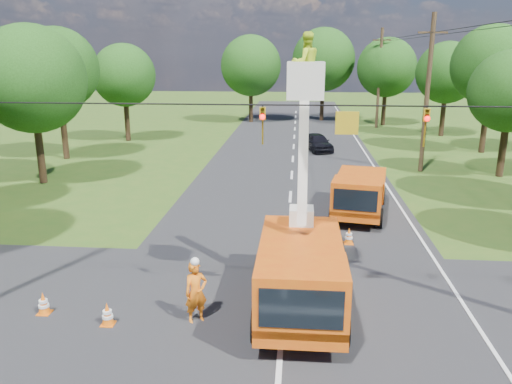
# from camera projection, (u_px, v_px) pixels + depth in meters

# --- Properties ---
(ground) EXTENTS (140.00, 140.00, 0.00)m
(ground) POSITION_uv_depth(u_px,v_px,m) (292.00, 176.00, 31.94)
(ground) COLOR #315519
(ground) RESTS_ON ground
(road_main) EXTENTS (12.00, 100.00, 0.06)m
(road_main) POSITION_uv_depth(u_px,v_px,m) (292.00, 176.00, 31.94)
(road_main) COLOR black
(road_main) RESTS_ON ground
(road_cross) EXTENTS (56.00, 10.00, 0.07)m
(road_cross) POSITION_uv_depth(u_px,v_px,m) (282.00, 321.00, 14.67)
(road_cross) COLOR black
(road_cross) RESTS_ON ground
(edge_line) EXTENTS (0.12, 90.00, 0.02)m
(edge_line) POSITION_uv_depth(u_px,v_px,m) (381.00, 177.00, 31.48)
(edge_line) COLOR silver
(edge_line) RESTS_ON ground
(bucket_truck) EXTENTS (2.62, 6.52, 8.17)m
(bucket_truck) POSITION_uv_depth(u_px,v_px,m) (301.00, 257.00, 14.91)
(bucket_truck) COLOR #CF5B0E
(bucket_truck) RESTS_ON ground
(second_truck) EXTENTS (3.20, 6.17, 2.20)m
(second_truck) POSITION_uv_depth(u_px,v_px,m) (359.00, 192.00, 23.93)
(second_truck) COLOR #CF5B0E
(second_truck) RESTS_ON ground
(ground_worker) EXTENTS (0.82, 0.75, 1.87)m
(ground_worker) POSITION_uv_depth(u_px,v_px,m) (196.00, 292.00, 14.40)
(ground_worker) COLOR orange
(ground_worker) RESTS_ON ground
(distant_car) EXTENTS (2.83, 4.44, 1.41)m
(distant_car) POSITION_uv_depth(u_px,v_px,m) (317.00, 142.00, 39.78)
(distant_car) COLOR black
(distant_car) RESTS_ON ground
(traffic_cone_2) EXTENTS (0.38, 0.38, 0.71)m
(traffic_cone_2) POSITION_uv_depth(u_px,v_px,m) (349.00, 236.00, 20.43)
(traffic_cone_2) COLOR orange
(traffic_cone_2) RESTS_ON ground
(traffic_cone_3) EXTENTS (0.38, 0.38, 0.71)m
(traffic_cone_3) POSITION_uv_depth(u_px,v_px,m) (333.00, 225.00, 21.72)
(traffic_cone_3) COLOR orange
(traffic_cone_3) RESTS_ON ground
(traffic_cone_4) EXTENTS (0.38, 0.38, 0.71)m
(traffic_cone_4) POSITION_uv_depth(u_px,v_px,m) (107.00, 314.00, 14.34)
(traffic_cone_4) COLOR orange
(traffic_cone_4) RESTS_ON ground
(traffic_cone_5) EXTENTS (0.38, 0.38, 0.71)m
(traffic_cone_5) POSITION_uv_depth(u_px,v_px,m) (44.00, 303.00, 14.95)
(traffic_cone_5) COLOR orange
(traffic_cone_5) RESTS_ON ground
(traffic_cone_7) EXTENTS (0.38, 0.38, 0.71)m
(traffic_cone_7) POSITION_uv_depth(u_px,v_px,m) (372.00, 182.00, 29.00)
(traffic_cone_7) COLOR orange
(traffic_cone_7) RESTS_ON ground
(pole_right_mid) EXTENTS (1.80, 0.30, 10.00)m
(pole_right_mid) POSITION_uv_depth(u_px,v_px,m) (427.00, 93.00, 31.78)
(pole_right_mid) COLOR #4C3823
(pole_right_mid) RESTS_ON ground
(pole_right_far) EXTENTS (1.80, 0.30, 10.00)m
(pole_right_far) POSITION_uv_depth(u_px,v_px,m) (379.00, 78.00, 50.97)
(pole_right_far) COLOR #4C3823
(pole_right_far) RESTS_ON ground
(signal_span) EXTENTS (18.00, 0.29, 1.07)m
(signal_span) POSITION_uv_depth(u_px,v_px,m) (371.00, 122.00, 12.89)
(signal_span) COLOR black
(signal_span) RESTS_ON ground
(tree_left_d) EXTENTS (6.20, 6.20, 9.24)m
(tree_left_d) POSITION_uv_depth(u_px,v_px,m) (32.00, 79.00, 28.62)
(tree_left_d) COLOR #382616
(tree_left_d) RESTS_ON ground
(tree_left_e) EXTENTS (5.80, 5.80, 9.41)m
(tree_left_e) POSITION_uv_depth(u_px,v_px,m) (58.00, 69.00, 35.39)
(tree_left_e) COLOR #382616
(tree_left_e) RESTS_ON ground
(tree_left_f) EXTENTS (5.40, 5.40, 8.40)m
(tree_left_f) POSITION_uv_depth(u_px,v_px,m) (124.00, 75.00, 43.11)
(tree_left_f) COLOR #382616
(tree_left_f) RESTS_ON ground
(tree_right_c) EXTENTS (5.00, 5.00, 7.83)m
(tree_right_c) POSITION_uv_depth(u_px,v_px,m) (510.00, 92.00, 30.38)
(tree_right_c) COLOR #382616
(tree_right_c) RESTS_ON ground
(tree_right_d) EXTENTS (6.00, 6.00, 9.70)m
(tree_right_d) POSITION_uv_depth(u_px,v_px,m) (492.00, 65.00, 37.56)
(tree_right_d) COLOR #382616
(tree_right_d) RESTS_ON ground
(tree_right_e) EXTENTS (5.60, 5.60, 8.63)m
(tree_right_e) POSITION_uv_depth(u_px,v_px,m) (447.00, 73.00, 45.55)
(tree_right_e) COLOR #382616
(tree_right_e) RESTS_ON ground
(tree_far_a) EXTENTS (6.60, 6.60, 9.50)m
(tree_far_a) POSITION_uv_depth(u_px,v_px,m) (251.00, 66.00, 54.65)
(tree_far_a) COLOR #382616
(tree_far_a) RESTS_ON ground
(tree_far_b) EXTENTS (7.00, 7.00, 10.32)m
(tree_far_b) POSITION_uv_depth(u_px,v_px,m) (324.00, 60.00, 55.75)
(tree_far_b) COLOR #382616
(tree_far_b) RESTS_ON ground
(tree_far_c) EXTENTS (6.20, 6.20, 9.18)m
(tree_far_c) POSITION_uv_depth(u_px,v_px,m) (387.00, 68.00, 52.55)
(tree_far_c) COLOR #382616
(tree_far_c) RESTS_ON ground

